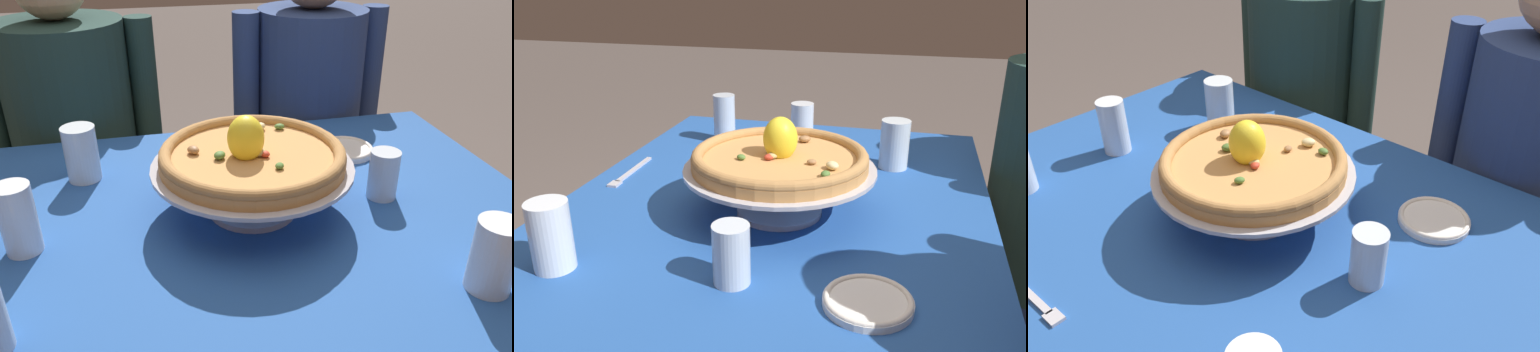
% 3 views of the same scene
% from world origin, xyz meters
% --- Properties ---
extents(dining_table, '(1.27, 0.92, 0.73)m').
position_xyz_m(dining_table, '(0.00, 0.00, 0.63)').
color(dining_table, brown).
rests_on(dining_table, ground).
extents(pizza_stand, '(0.39, 0.39, 0.10)m').
position_xyz_m(pizza_stand, '(0.04, 0.02, 0.81)').
color(pizza_stand, '#B7B7C1').
rests_on(pizza_stand, dining_table).
extents(pizza, '(0.36, 0.36, 0.10)m').
position_xyz_m(pizza, '(0.04, 0.02, 0.85)').
color(pizza, tan).
rests_on(pizza, pizza_stand).
extents(water_glass_front_right, '(0.07, 0.07, 0.12)m').
position_xyz_m(water_glass_front_right, '(0.35, -0.30, 0.78)').
color(water_glass_front_right, white).
rests_on(water_glass_front_right, dining_table).
extents(water_glass_side_right, '(0.06, 0.06, 0.10)m').
position_xyz_m(water_glass_side_right, '(0.32, 0.01, 0.77)').
color(water_glass_side_right, silver).
rests_on(water_glass_side_right, dining_table).
extents(water_glass_side_left, '(0.06, 0.06, 0.13)m').
position_xyz_m(water_glass_side_left, '(-0.39, -0.02, 0.79)').
color(water_glass_side_left, white).
rests_on(water_glass_side_left, dining_table).
extents(water_glass_back_left, '(0.07, 0.07, 0.12)m').
position_xyz_m(water_glass_back_left, '(-0.30, 0.24, 0.78)').
color(water_glass_back_left, silver).
rests_on(water_glass_back_left, dining_table).
extents(water_glass_front_left, '(0.06, 0.06, 0.14)m').
position_xyz_m(water_glass_front_left, '(-0.40, -0.25, 0.79)').
color(water_glass_front_left, silver).
rests_on(water_glass_front_left, dining_table).
extents(side_plate, '(0.14, 0.14, 0.02)m').
position_xyz_m(side_plate, '(0.33, 0.24, 0.74)').
color(side_plate, white).
rests_on(side_plate, dining_table).
extents(dinner_fork, '(0.20, 0.02, 0.01)m').
position_xyz_m(dinner_fork, '(-0.08, -0.39, 0.73)').
color(dinner_fork, '#B7B7C1').
rests_on(dinner_fork, dining_table).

